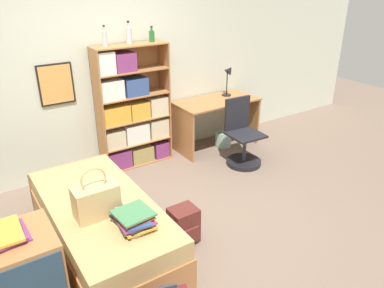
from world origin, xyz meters
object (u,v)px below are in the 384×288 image
(magazine_pile_on_dresser, at_px, (5,234))
(bookcase, at_px, (132,115))
(bed, at_px, (101,224))
(desk_lamp, at_px, (229,75))
(waste_bin, at_px, (223,139))
(desk_chair, at_px, (242,144))
(book_stack_on_bed, at_px, (133,219))
(desk, at_px, (216,114))
(handbag, at_px, (96,200))
(backpack, at_px, (183,225))
(dresser, at_px, (14,285))
(bottle_brown, at_px, (129,35))
(bottle_green, at_px, (105,39))
(bottle_clear, at_px, (152,36))

(magazine_pile_on_dresser, height_order, bookcase, bookcase)
(bed, distance_m, desk_lamp, 3.14)
(bookcase, height_order, waste_bin, bookcase)
(desk_chair, distance_m, waste_bin, 0.66)
(desk_chair, xyz_separation_m, waste_bin, (0.14, 0.62, -0.18))
(book_stack_on_bed, relative_size, desk, 0.31)
(bed, bearing_deg, bookcase, 54.37)
(desk_lamp, bearing_deg, bed, -152.41)
(handbag, height_order, backpack, handbag)
(dresser, distance_m, waste_bin, 3.80)
(book_stack_on_bed, relative_size, bottle_brown, 1.42)
(handbag, bearing_deg, waste_bin, 29.23)
(bottle_green, height_order, desk, bottle_green)
(magazine_pile_on_dresser, bearing_deg, book_stack_on_bed, -1.57)
(bottle_brown, bearing_deg, backpack, -101.82)
(desk, distance_m, backpack, 2.40)
(magazine_pile_on_dresser, distance_m, desk_chair, 3.41)
(bottle_green, bearing_deg, desk_lamp, -1.46)
(magazine_pile_on_dresser, xyz_separation_m, desk, (3.22, 1.80, -0.29))
(desk_lamp, bearing_deg, bottle_green, 178.54)
(bed, relative_size, handbag, 4.09)
(backpack, bearing_deg, bottle_brown, 78.18)
(book_stack_on_bed, xyz_separation_m, desk_chair, (2.22, 1.15, -0.28))
(dresser, xyz_separation_m, bottle_brown, (1.97, 2.04, 1.39))
(bookcase, xyz_separation_m, backpack, (-0.34, -1.85, -0.56))
(book_stack_on_bed, xyz_separation_m, bottle_brown, (0.99, 2.03, 1.20))
(bottle_green, bearing_deg, desk_chair, -27.90)
(bottle_clear, relative_size, desk, 0.16)
(handbag, distance_m, magazine_pile_on_dresser, 0.83)
(bottle_brown, bearing_deg, bottle_clear, -6.08)
(desk, bearing_deg, magazine_pile_on_dresser, -150.74)
(bookcase, xyz_separation_m, bottle_green, (-0.28, -0.01, 1.04))
(bottle_brown, bearing_deg, waste_bin, -10.68)
(bed, xyz_separation_m, desk_lamp, (2.68, 1.40, 0.83))
(bottle_clear, bearing_deg, waste_bin, -11.98)
(dresser, bearing_deg, bottle_green, 50.76)
(book_stack_on_bed, height_order, desk_lamp, desk_lamp)
(bed, xyz_separation_m, bottle_green, (0.76, 1.45, 1.53))
(backpack, bearing_deg, dresser, -174.32)
(bookcase, bearing_deg, backpack, -100.34)
(bed, relative_size, desk, 1.54)
(bed, relative_size, book_stack_on_bed, 4.91)
(bottle_green, xyz_separation_m, desk_lamp, (1.92, -0.05, -0.70))
(book_stack_on_bed, relative_size, backpack, 1.06)
(book_stack_on_bed, relative_size, magazine_pile_on_dresser, 1.15)
(dresser, xyz_separation_m, desk, (3.25, 1.85, 0.14))
(handbag, xyz_separation_m, bottle_clear, (1.49, 1.66, 1.09))
(bed, height_order, bookcase, bookcase)
(dresser, relative_size, waste_bin, 3.08)
(desk_chair, bearing_deg, bookcase, 147.01)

